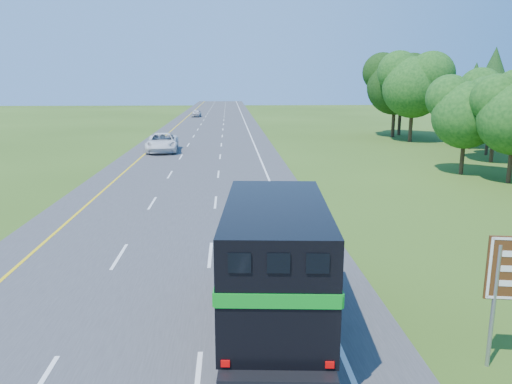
% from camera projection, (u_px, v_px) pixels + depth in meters
% --- Properties ---
extents(road, '(15.00, 260.00, 0.04)m').
position_uv_depth(road, '(202.00, 153.00, 49.45)').
color(road, '#38383A').
rests_on(road, ground).
extents(lane_markings, '(11.15, 260.00, 0.01)m').
position_uv_depth(lane_markings, '(202.00, 152.00, 49.44)').
color(lane_markings, yellow).
rests_on(lane_markings, road).
extents(horse_truck, '(3.27, 8.69, 3.77)m').
position_uv_depth(horse_truck, '(275.00, 258.00, 14.08)').
color(horse_truck, black).
rests_on(horse_truck, road).
extents(white_suv, '(3.44, 6.73, 1.82)m').
position_uv_depth(white_suv, '(162.00, 142.00, 49.92)').
color(white_suv, silver).
rests_on(white_suv, road).
extents(far_car, '(1.85, 4.23, 1.42)m').
position_uv_depth(far_car, '(196.00, 113.00, 98.65)').
color(far_car, '#B9B9C1').
rests_on(far_car, road).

